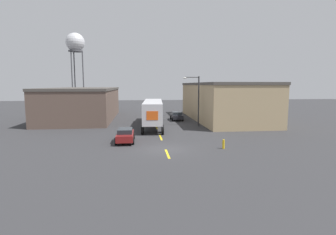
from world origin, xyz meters
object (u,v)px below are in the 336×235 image
object	(u,v)px
parked_car_right_far	(177,116)
water_tower	(75,44)
street_lamp	(197,97)
parked_car_left_near	(125,135)
semi_truck	(153,110)
fire_hydrant	(223,144)

from	to	relation	value
parked_car_right_far	water_tower	size ratio (longest dim) A/B	0.23
parked_car_right_far	water_tower	distance (m)	35.06
street_lamp	parked_car_right_far	bearing A→B (deg)	107.49
parked_car_left_near	semi_truck	bearing A→B (deg)	71.91
semi_truck	fire_hydrant	distance (m)	15.98
parked_car_right_far	parked_car_left_near	bearing A→B (deg)	-115.32
parked_car_left_near	parked_car_right_far	bearing A→B (deg)	64.68
semi_truck	street_lamp	world-z (taller)	street_lamp
semi_truck	parked_car_right_far	bearing A→B (deg)	56.94
semi_truck	parked_car_right_far	world-z (taller)	semi_truck
fire_hydrant	street_lamp	bearing A→B (deg)	88.14
parked_car_left_near	parked_car_right_far	xyz separation A→B (m)	(7.83, 16.56, 0.00)
semi_truck	parked_car_left_near	xyz separation A→B (m)	(-3.53, -10.81, -1.52)
fire_hydrant	parked_car_right_far	bearing A→B (deg)	94.38
water_tower	fire_hydrant	world-z (taller)	water_tower
water_tower	fire_hydrant	size ratio (longest dim) A/B	20.31
semi_truck	water_tower	xyz separation A→B (m)	(-17.26, 28.91, 13.58)
street_lamp	water_tower	bearing A→B (deg)	128.56
fire_hydrant	parked_car_left_near	bearing A→B (deg)	157.27
water_tower	street_lamp	bearing A→B (deg)	-51.44
parked_car_left_near	fire_hydrant	distance (m)	10.20
parked_car_right_far	fire_hydrant	distance (m)	20.56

